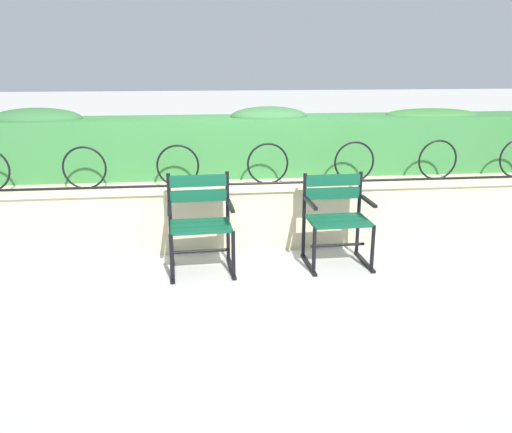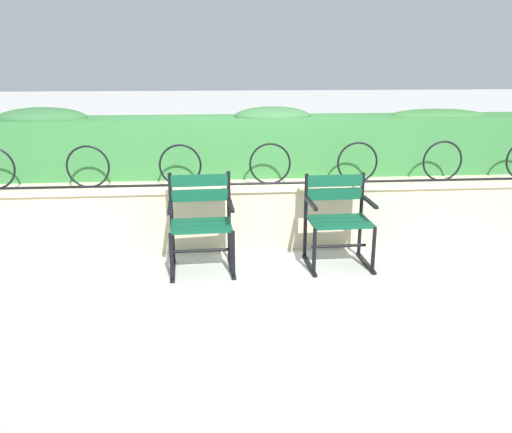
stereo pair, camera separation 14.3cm
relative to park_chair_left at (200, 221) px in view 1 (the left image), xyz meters
The scene contains 6 objects.
ground_plane 0.74m from the park_chair_left, 30.05° to the right, with size 60.00×60.00×0.00m, color #B7B5AF.
stone_wall 0.76m from the park_chair_left, 49.28° to the left, with size 8.31×0.41×0.68m.
iron_arch_fence 0.69m from the park_chair_left, 60.54° to the left, with size 7.75×0.02×0.42m.
hedge_row 1.28m from the park_chair_left, 65.91° to the left, with size 8.15×0.63×0.73m.
park_chair_left is the anchor object (origin of this frame).
park_chair_right 1.29m from the park_chair_left, ahead, with size 0.60×0.53×0.85m.
Camera 1 is at (-0.52, -4.31, 1.88)m, focal length 36.60 mm.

